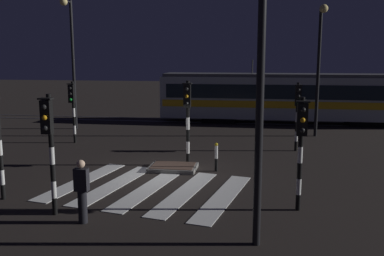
{
  "coord_description": "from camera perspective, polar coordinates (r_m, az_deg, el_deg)",
  "views": [
    {
      "loc": [
        3.49,
        -14.88,
        4.34
      ],
      "look_at": [
        0.84,
        2.35,
        1.4
      ],
      "focal_mm": 39.62,
      "sensor_mm": 36.0,
      "label": 1
    }
  ],
  "objects": [
    {
      "name": "traffic_light_median_centre",
      "position": [
        16.73,
        -0.61,
        2.42
      ],
      "size": [
        0.36,
        0.42,
        3.42
      ],
      "color": "black",
      "rests_on": "ground"
    },
    {
      "name": "ground_plane",
      "position": [
        15.89,
        -4.3,
        -6.31
      ],
      "size": [
        120.0,
        120.0,
        0.0
      ],
      "primitive_type": "plane",
      "color": "black"
    },
    {
      "name": "pedestrian_waiting_at_kerb",
      "position": [
        11.55,
        -14.6,
        -8.2
      ],
      "size": [
        0.36,
        0.24,
        1.71
      ],
      "color": "black",
      "rests_on": "ground"
    },
    {
      "name": "traffic_light_corner_far_right",
      "position": [
        19.96,
        14.04,
        2.84
      ],
      "size": [
        0.36,
        0.42,
        3.18
      ],
      "color": "black",
      "rests_on": "ground"
    },
    {
      "name": "rail_far",
      "position": [
        29.62,
        1.89,
        1.17
      ],
      "size": [
        80.0,
        0.12,
        0.03
      ],
      "primitive_type": "cube",
      "color": "#59595E",
      "rests_on": "ground"
    },
    {
      "name": "street_lamp_trackside_right",
      "position": [
        23.79,
        16.81,
        9.41
      ],
      "size": [
        0.44,
        1.21,
        6.97
      ],
      "color": "black",
      "rests_on": "ground"
    },
    {
      "name": "crosswalk_zebra",
      "position": [
        14.31,
        -5.84,
        -8.09
      ],
      "size": [
        6.68,
        5.84,
        0.02
      ],
      "color": "silver",
      "rests_on": "ground"
    },
    {
      "name": "bollard_island_edge",
      "position": [
        16.23,
        3.29,
        -3.92
      ],
      "size": [
        0.12,
        0.12,
        1.11
      ],
      "color": "black",
      "rests_on": "ground"
    },
    {
      "name": "traffic_light_kerb_mid_left",
      "position": [
        11.98,
        -18.67,
        -1.13
      ],
      "size": [
        0.36,
        0.42,
        3.37
      ],
      "color": "black",
      "rests_on": "ground"
    },
    {
      "name": "traffic_light_corner_far_left",
      "position": [
        22.07,
        -15.79,
        3.28
      ],
      "size": [
        0.36,
        0.42,
        3.12
      ],
      "color": "black",
      "rests_on": "ground"
    },
    {
      "name": "street_lamp_trackside_left",
      "position": [
        26.22,
        -15.99,
        10.18
      ],
      "size": [
        0.44,
        1.21,
        7.61
      ],
      "color": "black",
      "rests_on": "ground"
    },
    {
      "name": "rail_near",
      "position": [
        28.22,
        1.54,
        0.75
      ],
      "size": [
        80.0,
        0.12,
        0.03
      ],
      "primitive_type": "cube",
      "color": "#59595E",
      "rests_on": "ground"
    },
    {
      "name": "street_lamp_near_kerb",
      "position": [
        9.19,
        9.29,
        9.45
      ],
      "size": [
        0.44,
        1.21,
        6.79
      ],
      "color": "black",
      "rests_on": "ground"
    },
    {
      "name": "tram",
      "position": [
        28.58,
        13.18,
        4.12
      ],
      "size": [
        17.22,
        2.58,
        4.15
      ],
      "color": "#B2BCC1",
      "rests_on": "ground"
    },
    {
      "name": "traffic_island",
      "position": [
        16.55,
        -2.55,
        -5.32
      ],
      "size": [
        1.81,
        1.36,
        0.18
      ],
      "color": "slate",
      "rests_on": "ground"
    },
    {
      "name": "traffic_light_corner_near_right",
      "position": [
        12.08,
        14.49,
        -1.21
      ],
      "size": [
        0.36,
        0.42,
        3.25
      ],
      "color": "black",
      "rests_on": "ground"
    }
  ]
}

